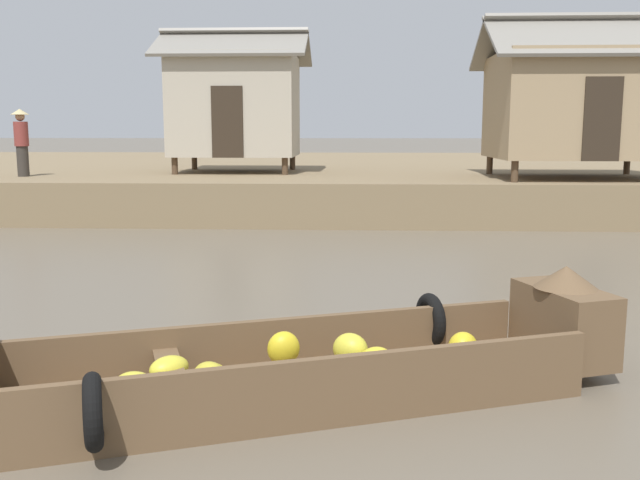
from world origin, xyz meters
name	(u,v)px	position (x,y,z in m)	size (l,w,h in m)	color
ground_plane	(332,277)	(0.00, 10.00, 0.00)	(300.00, 300.00, 0.00)	#665B4C
riverbank_strip	(345,176)	(0.00, 24.87, 0.50)	(160.00, 20.00, 1.00)	#7F6B4C
banana_boat	(293,364)	(-0.16, 5.12, 0.32)	(5.55, 2.86, 0.97)	brown
stilt_house_left	(236,103)	(-2.90, 19.04, 2.86)	(3.97, 3.19, 3.82)	#4C3826
stilt_house_mid_left	(579,103)	(5.65, 17.04, 2.78)	(4.64, 3.80, 3.83)	#4C3826
vendor_person	(21,139)	(-7.91, 16.95, 1.92)	(0.44, 0.44, 1.66)	#332D28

